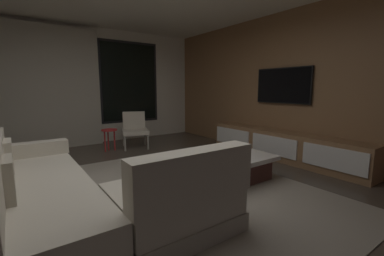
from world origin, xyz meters
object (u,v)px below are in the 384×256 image
at_px(accent_chair_near_window, 135,128).
at_px(sectional_couch, 73,197).
at_px(coffee_table, 223,165).
at_px(side_stool, 109,133).
at_px(book_stack_on_coffee_table, 233,154).
at_px(mounted_tv, 283,86).
at_px(media_console, 283,146).

bearing_deg(accent_chair_near_window, sectional_couch, -122.90).
relative_size(coffee_table, side_stool, 2.52).
relative_size(book_stack_on_coffee_table, mounted_tv, 0.23).
bearing_deg(side_stool, coffee_table, -71.90).
bearing_deg(media_console, side_stool, 133.38).
bearing_deg(coffee_table, sectional_couch, -174.74).
height_order(sectional_couch, book_stack_on_coffee_table, sectional_couch).
distance_m(book_stack_on_coffee_table, accent_chair_near_window, 2.79).
bearing_deg(book_stack_on_coffee_table, media_console, 8.57).
distance_m(coffee_table, book_stack_on_coffee_table, 0.26).
relative_size(book_stack_on_coffee_table, accent_chair_near_window, 0.34).
bearing_deg(book_stack_on_coffee_table, side_stool, 107.73).
bearing_deg(media_console, coffee_table, -177.90).
relative_size(sectional_couch, mounted_tv, 2.19).
distance_m(sectional_couch, side_stool, 3.02).
xyz_separation_m(book_stack_on_coffee_table, mounted_tv, (1.68, 0.42, 0.96)).
xyz_separation_m(book_stack_on_coffee_table, accent_chair_near_window, (-0.29, 2.78, 0.05)).
relative_size(book_stack_on_coffee_table, media_console, 0.09).
xyz_separation_m(sectional_couch, coffee_table, (2.07, 0.19, -0.10)).
relative_size(sectional_couch, book_stack_on_coffee_table, 9.43).
bearing_deg(side_stool, accent_chair_near_window, 4.38).
height_order(side_stool, media_console, media_console).
xyz_separation_m(side_stool, mounted_tv, (2.55, -2.31, 0.98)).
bearing_deg(media_console, accent_chair_near_window, 124.99).
height_order(coffee_table, book_stack_on_coffee_table, book_stack_on_coffee_table).
xyz_separation_m(sectional_couch, book_stack_on_coffee_table, (2.10, 0.02, 0.10)).
distance_m(sectional_couch, accent_chair_near_window, 3.34).
xyz_separation_m(accent_chair_near_window, media_console, (1.79, -2.55, -0.18)).
bearing_deg(accent_chair_near_window, side_stool, -175.62).
relative_size(accent_chair_near_window, media_console, 0.25).
distance_m(sectional_couch, coffee_table, 2.08).
xyz_separation_m(sectional_couch, accent_chair_near_window, (1.81, 2.80, 0.14)).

